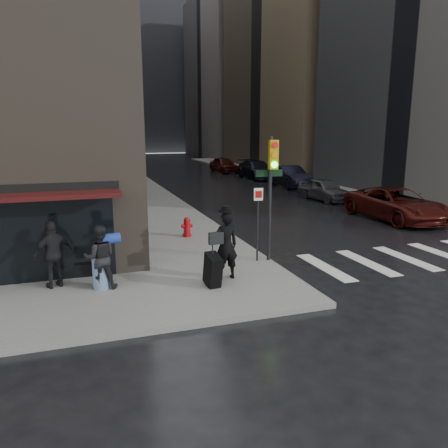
{
  "coord_description": "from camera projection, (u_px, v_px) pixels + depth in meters",
  "views": [
    {
      "loc": [
        -3.88,
        -10.76,
        4.37
      ],
      "look_at": [
        0.59,
        2.61,
        1.3
      ],
      "focal_mm": 35.0,
      "sensor_mm": 36.0,
      "label": 1
    }
  ],
  "objects": [
    {
      "name": "sidewalk_right",
      "position": [
        272.0,
        176.0,
        41.29
      ],
      "size": [
        3.0,
        50.0,
        0.15
      ],
      "primitive_type": "cube",
      "color": "slate",
      "rests_on": "ground"
    },
    {
      "name": "bldg_left_far",
      "position": [
        4.0,
        68.0,
        62.79
      ],
      "size": [
        22.0,
        20.0,
        26.0
      ],
      "primitive_type": "cube",
      "color": "maroon",
      "rests_on": "ground"
    },
    {
      "name": "traffic_light",
      "position": [
        270.0,
        182.0,
        13.78
      ],
      "size": [
        1.0,
        0.47,
        4.0
      ],
      "rotation": [
        0.0,
        0.0,
        -0.05
      ],
      "color": "black",
      "rests_on": "ground"
    },
    {
      "name": "man_jeans",
      "position": [
        100.0,
        257.0,
        11.64
      ],
      "size": [
        1.24,
        0.69,
        1.75
      ],
      "rotation": [
        0.0,
        0.0,
        3.11
      ],
      "color": "black",
      "rests_on": "ground"
    },
    {
      "name": "parked_car_3",
      "position": [
        257.0,
        170.0,
        39.4
      ],
      "size": [
        2.27,
        5.56,
        1.61
      ],
      "primitive_type": "imported",
      "rotation": [
        0.0,
        0.0,
        -0.0
      ],
      "color": "black",
      "rests_on": "ground"
    },
    {
      "name": "ground",
      "position": [
        234.0,
        290.0,
        12.1
      ],
      "size": [
        140.0,
        140.0,
        0.0
      ],
      "primitive_type": "plane",
      "color": "black",
      "rests_on": "ground"
    },
    {
      "name": "man_overcoat",
      "position": [
        223.0,
        249.0,
        12.28
      ],
      "size": [
        1.12,
        1.17,
        2.16
      ],
      "rotation": [
        0.0,
        0.0,
        3.23
      ],
      "color": "black",
      "rests_on": "ground"
    },
    {
      "name": "bldg_right_far",
      "position": [
        264.0,
        78.0,
        71.25
      ],
      "size": [
        22.0,
        20.0,
        25.0
      ],
      "primitive_type": "cube",
      "color": "gray",
      "rests_on": "ground"
    },
    {
      "name": "man_greycoat",
      "position": [
        54.0,
        254.0,
        11.73
      ],
      "size": [
        1.18,
        0.86,
        1.85
      ],
      "rotation": [
        0.0,
        0.0,
        3.57
      ],
      "color": "black",
      "rests_on": "ground"
    },
    {
      "name": "parked_car_1",
      "position": [
        324.0,
        189.0,
        27.26
      ],
      "size": [
        2.02,
        4.18,
        1.38
      ],
      "primitive_type": "imported",
      "rotation": [
        0.0,
        0.0,
        0.1
      ],
      "color": "#454449",
      "rests_on": "ground"
    },
    {
      "name": "sidewalk_left",
      "position": [
        127.0,
        181.0,
        37.11
      ],
      "size": [
        4.0,
        50.0,
        0.15
      ],
      "primitive_type": "cube",
      "color": "slate",
      "rests_on": "ground"
    },
    {
      "name": "fire_hydrant",
      "position": [
        187.0,
        228.0,
        17.47
      ],
      "size": [
        0.44,
        0.35,
        0.79
      ],
      "rotation": [
        0.0,
        0.0,
        0.06
      ],
      "color": "#A90A11",
      "rests_on": "ground"
    },
    {
      "name": "parked_car_0",
      "position": [
        396.0,
        204.0,
        21.32
      ],
      "size": [
        2.63,
        5.66,
        1.57
      ],
      "primitive_type": "imported",
      "rotation": [
        0.0,
        0.0,
        0.01
      ],
      "color": "#42100D",
      "rests_on": "ground"
    },
    {
      "name": "crosswalk",
      "position": [
        424.0,
        256.0,
        15.35
      ],
      "size": [
        8.5,
        3.0,
        0.01
      ],
      "color": "silver",
      "rests_on": "ground"
    },
    {
      "name": "bldg_distant",
      "position": [
        125.0,
        67.0,
        82.86
      ],
      "size": [
        40.0,
        12.0,
        32.0
      ],
      "primitive_type": "cube",
      "color": "gray",
      "rests_on": "ground"
    },
    {
      "name": "parked_car_2",
      "position": [
        289.0,
        176.0,
        33.44
      ],
      "size": [
        1.82,
        5.04,
        1.65
      ],
      "primitive_type": "imported",
      "rotation": [
        0.0,
        0.0,
        -0.02
      ],
      "color": "black",
      "rests_on": "ground"
    },
    {
      "name": "parked_car_4",
      "position": [
        224.0,
        165.0,
        45.05
      ],
      "size": [
        2.12,
        4.69,
        1.56
      ],
      "primitive_type": "imported",
      "rotation": [
        0.0,
        0.0,
        0.06
      ],
      "color": "#3D110C",
      "rests_on": "ground"
    }
  ]
}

